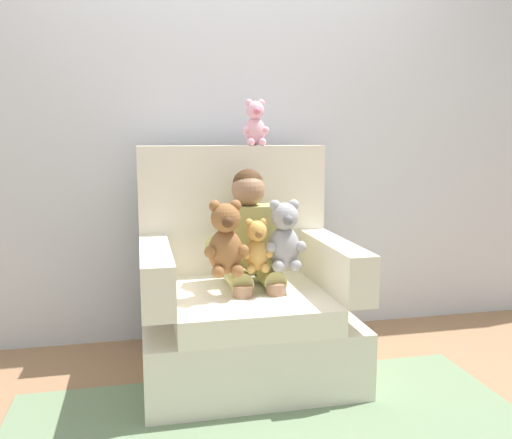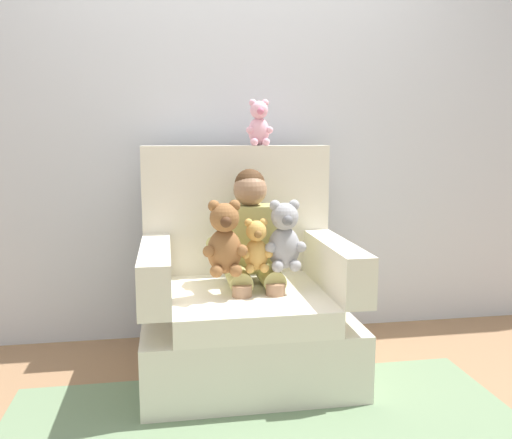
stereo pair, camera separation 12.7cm
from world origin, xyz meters
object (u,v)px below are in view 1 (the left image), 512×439
(plush_brown, at_px, (226,240))
(seated_child, at_px, (251,244))
(plush_honey, at_px, (257,247))
(plush_grey, at_px, (284,237))
(armchair, at_px, (244,302))
(plush_pink_on_backrest, at_px, (255,124))

(plush_brown, bearing_deg, seated_child, 66.05)
(plush_honey, distance_m, plush_grey, 0.14)
(plush_honey, bearing_deg, armchair, 113.67)
(armchair, distance_m, seated_child, 0.30)
(armchair, distance_m, plush_grey, 0.42)
(plush_grey, bearing_deg, plush_brown, 174.04)
(seated_child, xyz_separation_m, plush_honey, (-0.00, -0.15, 0.02))
(armchair, height_order, plush_honey, armchair)
(armchair, bearing_deg, plush_brown, -123.29)
(plush_pink_on_backrest, bearing_deg, plush_brown, -130.47)
(seated_child, relative_size, plush_pink_on_backrest, 3.33)
(armchair, height_order, plush_brown, armchair)
(armchair, distance_m, plush_pink_on_backrest, 0.95)
(seated_child, height_order, plush_brown, seated_child)
(seated_child, bearing_deg, plush_pink_on_backrest, 72.83)
(plush_grey, bearing_deg, seated_child, 118.58)
(armchair, distance_m, plush_brown, 0.42)
(plush_honey, bearing_deg, plush_grey, 14.94)
(plush_honey, xyz_separation_m, plush_pink_on_backrest, (0.09, 0.44, 0.58))
(plush_grey, xyz_separation_m, plush_pink_on_backrest, (-0.05, 0.43, 0.54))
(seated_child, distance_m, plush_pink_on_backrest, 0.67)
(seated_child, distance_m, plush_brown, 0.25)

